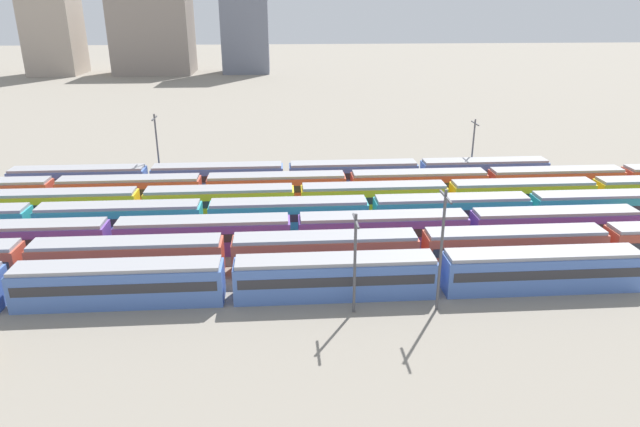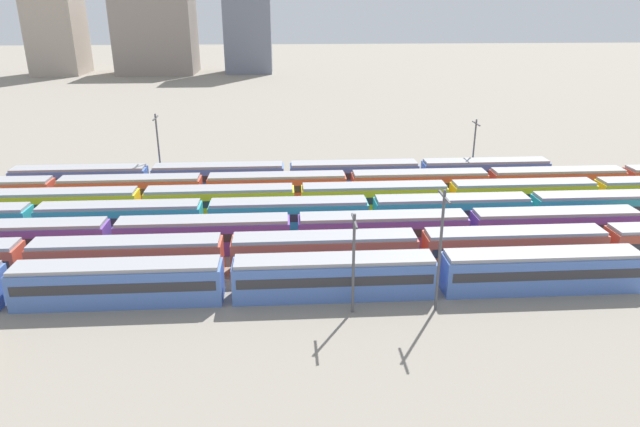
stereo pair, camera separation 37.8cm
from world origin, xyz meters
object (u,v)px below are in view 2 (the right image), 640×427
(train_track_5, at_px, (349,186))
(train_track_2, at_px, (294,233))
(train_track_1, at_px, (324,252))
(catenary_pole_2, at_px, (354,259))
(train_track_0, at_px, (228,280))
(train_track_3, at_px, (371,213))
(catenary_pole_0, at_px, (440,246))
(catenary_pole_1, at_px, (158,146))
(catenary_pole_3, at_px, (474,146))
(train_track_4, at_px, (449,197))
(train_track_6, at_px, (287,176))

(train_track_5, bearing_deg, train_track_2, -115.89)
(train_track_1, relative_size, catenary_pole_2, 10.44)
(train_track_0, distance_m, train_track_3, 21.69)
(train_track_1, xyz_separation_m, catenary_pole_0, (8.98, -8.29, 4.09))
(train_track_0, height_order, train_track_3, same)
(train_track_2, bearing_deg, train_track_5, 64.11)
(train_track_0, bearing_deg, train_track_5, 62.27)
(catenary_pole_1, bearing_deg, catenary_pole_3, -0.58)
(train_track_2, bearing_deg, catenary_pole_3, 41.32)
(train_track_0, bearing_deg, train_track_1, 30.16)
(train_track_3, height_order, catenary_pole_2, catenary_pole_2)
(train_track_4, bearing_deg, catenary_pole_2, -122.10)
(train_track_0, bearing_deg, train_track_3, 46.00)
(catenary_pole_0, distance_m, catenary_pole_1, 48.32)
(train_track_6, relative_size, catenary_pole_2, 8.34)
(train_track_0, height_order, catenary_pole_0, catenary_pole_0)
(train_track_1, distance_m, train_track_4, 22.88)
(train_track_5, height_order, catenary_pole_1, catenary_pole_1)
(train_track_3, height_order, catenary_pole_3, catenary_pole_3)
(catenary_pole_0, bearing_deg, train_track_4, 72.01)
(train_track_4, height_order, catenary_pole_0, catenary_pole_0)
(train_track_0, height_order, catenary_pole_1, catenary_pole_1)
(catenary_pole_0, bearing_deg, train_track_0, 170.23)
(train_track_4, height_order, catenary_pole_2, catenary_pole_2)
(train_track_2, bearing_deg, train_track_6, 91.52)
(train_track_6, distance_m, catenary_pole_1, 18.74)
(train_track_1, relative_size, train_track_6, 1.25)
(catenary_pole_2, bearing_deg, catenary_pole_3, 59.07)
(train_track_6, bearing_deg, train_track_2, -88.48)
(train_track_5, bearing_deg, catenary_pole_3, 22.50)
(catenary_pole_2, bearing_deg, train_track_6, 98.66)
(train_track_2, distance_m, catenary_pole_1, 30.63)
(train_track_0, distance_m, catenary_pole_0, 18.65)
(train_track_1, height_order, train_track_2, same)
(train_track_0, xyz_separation_m, train_track_5, (13.67, 26.00, 0.00))
(catenary_pole_3, bearing_deg, train_track_6, -174.23)
(catenary_pole_2, bearing_deg, train_track_5, 84.26)
(train_track_3, bearing_deg, catenary_pole_3, 45.83)
(catenary_pole_0, bearing_deg, train_track_6, 109.86)
(train_track_1, distance_m, catenary_pole_0, 12.89)
(catenary_pole_2, distance_m, catenary_pole_3, 43.09)
(train_track_0, distance_m, train_track_5, 29.37)
(train_track_1, height_order, train_track_3, same)
(catenary_pole_0, relative_size, catenary_pole_1, 1.06)
(train_track_1, distance_m, train_track_3, 12.07)
(train_track_4, bearing_deg, catenary_pole_1, 160.37)
(train_track_2, bearing_deg, catenary_pole_1, 127.77)
(train_track_4, distance_m, catenary_pole_2, 28.26)
(train_track_0, bearing_deg, catenary_pole_3, 45.91)
(train_track_1, relative_size, train_track_3, 0.83)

